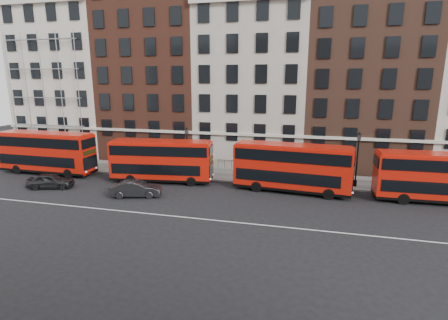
% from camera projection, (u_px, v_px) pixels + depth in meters
% --- Properties ---
extents(ground, '(120.00, 120.00, 0.00)m').
position_uv_depth(ground, '(216.00, 210.00, 28.21)').
color(ground, black).
rests_on(ground, ground).
extents(pavement, '(80.00, 5.00, 0.15)m').
position_uv_depth(pavement, '(241.00, 175.00, 38.11)').
color(pavement, gray).
rests_on(pavement, ground).
extents(kerb, '(80.00, 0.30, 0.16)m').
position_uv_depth(kerb, '(236.00, 182.00, 35.74)').
color(kerb, gray).
rests_on(kerb, ground).
extents(road_centre_line, '(70.00, 0.12, 0.01)m').
position_uv_depth(road_centre_line, '(209.00, 220.00, 26.32)').
color(road_centre_line, white).
rests_on(road_centre_line, ground).
extents(building_terrace, '(64.00, 11.95, 22.00)m').
position_uv_depth(building_terrace, '(251.00, 79.00, 42.82)').
color(building_terrace, beige).
rests_on(building_terrace, ground).
extents(bus_a, '(11.06, 2.87, 4.62)m').
position_uv_depth(bus_a, '(46.00, 152.00, 38.58)').
color(bus_a, red).
rests_on(bus_a, ground).
extents(bus_b, '(10.48, 3.68, 4.31)m').
position_uv_depth(bus_b, '(161.00, 160.00, 35.38)').
color(bus_b, red).
rests_on(bus_b, ground).
extents(bus_c, '(10.90, 3.57, 4.50)m').
position_uv_depth(bus_c, '(292.00, 167.00, 32.29)').
color(bus_c, red).
rests_on(bus_c, ground).
extents(bus_d, '(10.33, 2.77, 4.31)m').
position_uv_depth(bus_d, '(439.00, 177.00, 29.41)').
color(bus_d, red).
rests_on(bus_d, ground).
extents(car_rear, '(4.55, 2.83, 1.45)m').
position_uv_depth(car_rear, '(51.00, 181.00, 33.75)').
color(car_rear, black).
rests_on(car_rear, ground).
extents(car_front, '(4.68, 2.73, 1.46)m').
position_uv_depth(car_front, '(136.00, 189.00, 31.32)').
color(car_front, black).
rests_on(car_front, ground).
extents(lamp_post_left, '(0.44, 0.44, 5.33)m').
position_uv_depth(lamp_post_left, '(187.00, 150.00, 36.70)').
color(lamp_post_left, black).
rests_on(lamp_post_left, pavement).
extents(lamp_post_right, '(0.44, 0.44, 5.33)m').
position_uv_depth(lamp_post_right, '(357.00, 157.00, 33.29)').
color(lamp_post_right, black).
rests_on(lamp_post_right, pavement).
extents(iron_railings, '(6.60, 0.06, 1.00)m').
position_uv_depth(iron_railings, '(245.00, 165.00, 40.05)').
color(iron_railings, black).
rests_on(iron_railings, pavement).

